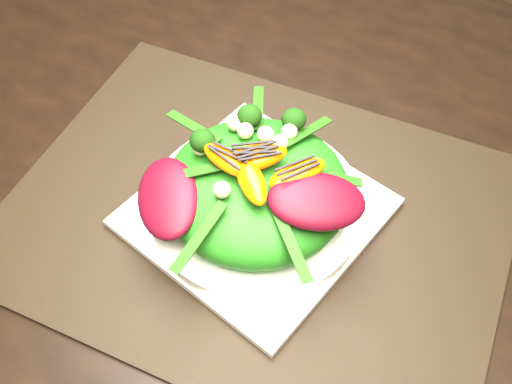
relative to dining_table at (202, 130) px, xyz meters
The scene contains 11 objects.
floor 0.73m from the dining_table, ahead, with size 4.00×4.00×0.01m, color brown.
dining_table is the anchor object (origin of this frame).
placemat 0.17m from the dining_table, 30.98° to the right, with size 0.53×0.40×0.00m, color black.
plate_base 0.17m from the dining_table, 30.98° to the right, with size 0.23×0.23×0.01m, color white.
salad_bowl 0.17m from the dining_table, 30.98° to the right, with size 0.23×0.23×0.02m, color white.
lettuce_mound 0.18m from the dining_table, 30.98° to the right, with size 0.19×0.19×0.07m, color #246E14.
radicchio_leaf 0.25m from the dining_table, 22.14° to the right, with size 0.10×0.06×0.02m, color #480713.
orange_segment 0.18m from the dining_table, 27.09° to the right, with size 0.06×0.02×0.02m, color #F16203.
broccoli_floret 0.16m from the dining_table, 32.21° to the right, with size 0.04×0.04×0.04m, color black.
macadamia_nut 0.24m from the dining_table, 40.82° to the right, with size 0.02×0.02×0.02m, color beige.
balsamic_drizzle 0.19m from the dining_table, 27.09° to the right, with size 0.05×0.00×0.00m, color black.
Camera 1 is at (0.35, -0.40, 1.29)m, focal length 42.00 mm.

